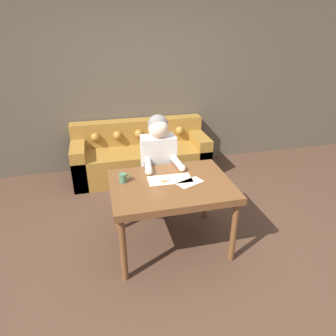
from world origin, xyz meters
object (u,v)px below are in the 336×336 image
object	(u,v)px
dining_table	(171,190)
person	(159,166)
mug	(123,178)
scissors	(167,181)
couch	(141,156)

from	to	relation	value
dining_table	person	world-z (taller)	person
dining_table	mug	distance (m)	0.48
person	mug	bearing A→B (deg)	-134.50
person	scissors	bearing A→B (deg)	-93.62
mug	person	bearing A→B (deg)	45.50
dining_table	mug	xyz separation A→B (m)	(-0.45, 0.13, 0.12)
person	scissors	distance (m)	0.55
dining_table	scissors	size ratio (longest dim) A/B	5.74
person	mug	size ratio (longest dim) A/B	11.10
scissors	dining_table	bearing A→B (deg)	-54.43
dining_table	mug	bearing A→B (deg)	163.73
mug	scissors	bearing A→B (deg)	-11.92
scissors	mug	size ratio (longest dim) A/B	1.81
person	mug	xyz separation A→B (m)	(-0.45, -0.46, 0.14)
dining_table	couch	world-z (taller)	couch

